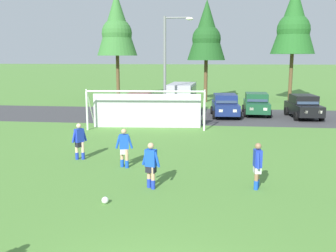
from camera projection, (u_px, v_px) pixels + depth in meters
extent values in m
plane|color=#518438|center=(190.00, 138.00, 21.60)|extent=(400.00, 400.00, 0.00)
cube|color=#3D3D3F|center=(196.00, 116.00, 29.63)|extent=(52.00, 8.40, 0.01)
sphere|color=white|center=(105.00, 200.00, 11.95)|extent=(0.22, 0.22, 0.22)
sphere|color=black|center=(105.00, 200.00, 11.95)|extent=(0.08, 0.08, 0.08)
sphere|color=red|center=(107.00, 200.00, 11.95)|extent=(0.07, 0.07, 0.07)
cylinder|color=white|center=(204.00, 111.00, 23.43)|extent=(0.12, 0.12, 2.44)
cylinder|color=white|center=(87.00, 111.00, 23.70)|extent=(0.12, 0.12, 2.44)
cylinder|color=white|center=(145.00, 91.00, 23.35)|extent=(7.31, 0.71, 0.12)
cylinder|color=white|center=(204.00, 107.00, 24.30)|extent=(0.24, 1.94, 2.46)
cylinder|color=white|center=(90.00, 107.00, 24.56)|extent=(0.24, 1.94, 2.46)
cube|color=silver|center=(147.00, 111.00, 24.57)|extent=(6.93, 0.60, 2.20)
cylinder|color=beige|center=(83.00, 151.00, 17.04)|extent=(0.14, 0.14, 0.80)
cylinder|color=beige|center=(77.00, 151.00, 17.03)|extent=(0.14, 0.14, 0.80)
cylinder|color=#1E38B7|center=(83.00, 156.00, 17.09)|extent=(0.15, 0.15, 0.32)
cylinder|color=#1E38B7|center=(77.00, 156.00, 17.07)|extent=(0.15, 0.15, 0.32)
cube|color=black|center=(80.00, 144.00, 16.98)|extent=(0.38, 0.40, 0.28)
cube|color=#1E38B7|center=(79.00, 135.00, 16.91)|extent=(0.42, 0.45, 0.60)
sphere|color=beige|center=(79.00, 126.00, 16.83)|extent=(0.22, 0.22, 0.22)
cylinder|color=#1E38B7|center=(84.00, 135.00, 17.06)|extent=(0.21, 0.24, 0.55)
cylinder|color=#1E38B7|center=(74.00, 137.00, 16.76)|extent=(0.21, 0.24, 0.55)
cylinder|color=#936B4C|center=(256.00, 179.00, 13.15)|extent=(0.14, 0.14, 0.80)
cylinder|color=#936B4C|center=(257.00, 177.00, 13.35)|extent=(0.14, 0.14, 0.80)
cylinder|color=blue|center=(256.00, 185.00, 13.20)|extent=(0.15, 0.15, 0.32)
cylinder|color=blue|center=(257.00, 183.00, 13.39)|extent=(0.15, 0.15, 0.32)
cube|color=silver|center=(257.00, 169.00, 13.19)|extent=(0.26, 0.36, 0.28)
cube|color=#1E38B7|center=(258.00, 158.00, 13.13)|extent=(0.28, 0.41, 0.60)
sphere|color=#936B4C|center=(258.00, 146.00, 13.05)|extent=(0.22, 0.22, 0.22)
cylinder|color=#1E38B7|center=(258.00, 161.00, 12.88)|extent=(0.12, 0.24, 0.55)
cylinder|color=#1E38B7|center=(257.00, 157.00, 13.37)|extent=(0.12, 0.24, 0.55)
cylinder|color=tan|center=(153.00, 178.00, 13.22)|extent=(0.14, 0.14, 0.80)
cylinder|color=tan|center=(149.00, 177.00, 13.38)|extent=(0.14, 0.14, 0.80)
cylinder|color=#1E38B7|center=(153.00, 185.00, 13.26)|extent=(0.15, 0.15, 0.32)
cylinder|color=#1E38B7|center=(149.00, 183.00, 13.42)|extent=(0.15, 0.15, 0.32)
cube|color=black|center=(151.00, 168.00, 13.24)|extent=(0.39, 0.30, 0.28)
cube|color=blue|center=(151.00, 158.00, 13.17)|extent=(0.43, 0.33, 0.60)
sphere|color=tan|center=(151.00, 146.00, 13.09)|extent=(0.22, 0.22, 0.22)
cylinder|color=blue|center=(157.00, 159.00, 13.05)|extent=(0.24, 0.15, 0.55)
cylinder|color=blue|center=(145.00, 157.00, 13.31)|extent=(0.24, 0.15, 0.55)
cylinder|color=tan|center=(127.00, 158.00, 15.74)|extent=(0.14, 0.14, 0.80)
cylinder|color=tan|center=(122.00, 158.00, 15.88)|extent=(0.14, 0.14, 0.80)
cylinder|color=blue|center=(127.00, 164.00, 15.78)|extent=(0.15, 0.15, 0.32)
cylinder|color=blue|center=(122.00, 163.00, 15.93)|extent=(0.15, 0.15, 0.32)
cube|color=silver|center=(124.00, 151.00, 15.75)|extent=(0.38, 0.29, 0.28)
cube|color=blue|center=(124.00, 142.00, 15.68)|extent=(0.42, 0.32, 0.60)
sphere|color=tan|center=(124.00, 131.00, 15.61)|extent=(0.22, 0.22, 0.22)
cylinder|color=blue|center=(130.00, 142.00, 15.67)|extent=(0.24, 0.14, 0.55)
cylinder|color=blue|center=(118.00, 142.00, 15.70)|extent=(0.24, 0.14, 0.55)
cube|color=maroon|center=(139.00, 106.00, 30.15)|extent=(1.97, 4.27, 0.76)
cube|color=maroon|center=(140.00, 97.00, 30.17)|extent=(1.74, 2.16, 0.64)
cube|color=#28384C|center=(137.00, 98.00, 29.23)|extent=(1.54, 0.38, 0.55)
cube|color=#28384C|center=(150.00, 97.00, 30.04)|extent=(0.11, 1.79, 0.45)
cube|color=white|center=(139.00, 109.00, 28.06)|extent=(0.28, 0.09, 0.20)
cube|color=white|center=(126.00, 108.00, 28.22)|extent=(0.28, 0.09, 0.20)
cube|color=#B21414|center=(151.00, 102.00, 32.06)|extent=(0.28, 0.09, 0.20)
cube|color=#B21414|center=(139.00, 102.00, 32.22)|extent=(0.28, 0.09, 0.20)
cylinder|color=black|center=(147.00, 113.00, 28.81)|extent=(0.27, 0.65, 0.64)
cylinder|color=black|center=(124.00, 113.00, 29.09)|extent=(0.27, 0.65, 0.64)
cylinder|color=black|center=(154.00, 109.00, 31.34)|extent=(0.27, 0.65, 0.64)
cylinder|color=black|center=(132.00, 108.00, 31.62)|extent=(0.27, 0.65, 0.64)
cube|color=#B2B2BC|center=(181.00, 105.00, 29.15)|extent=(2.22, 4.90, 1.10)
cube|color=#B2B2BC|center=(182.00, 91.00, 29.14)|extent=(2.03, 4.19, 1.10)
cube|color=#28384C|center=(178.00, 93.00, 27.24)|extent=(1.69, 0.55, 0.91)
cube|color=#28384C|center=(194.00, 91.00, 28.99)|extent=(0.23, 3.48, 0.77)
cube|color=white|center=(184.00, 109.00, 26.76)|extent=(0.28, 0.10, 0.20)
cube|color=white|center=(169.00, 108.00, 26.95)|extent=(0.28, 0.10, 0.20)
cube|color=#B21414|center=(192.00, 101.00, 31.34)|extent=(0.28, 0.10, 0.20)
cube|color=#B21414|center=(179.00, 101.00, 31.52)|extent=(0.28, 0.10, 0.20)
cylinder|color=black|center=(192.00, 116.00, 27.64)|extent=(0.27, 0.65, 0.64)
cylinder|color=black|center=(165.00, 115.00, 27.97)|extent=(0.27, 0.65, 0.64)
cylinder|color=black|center=(196.00, 110.00, 30.52)|extent=(0.27, 0.65, 0.64)
cylinder|color=black|center=(172.00, 109.00, 30.86)|extent=(0.27, 0.65, 0.64)
cube|color=navy|center=(225.00, 108.00, 29.05)|extent=(2.07, 4.31, 0.76)
cube|color=navy|center=(225.00, 98.00, 29.08)|extent=(1.79, 2.20, 0.64)
cube|color=#28384C|center=(226.00, 100.00, 28.13)|extent=(1.55, 0.41, 0.55)
cube|color=#28384C|center=(236.00, 98.00, 29.03)|extent=(0.16, 1.78, 0.45)
cube|color=white|center=(235.00, 111.00, 27.00)|extent=(0.28, 0.10, 0.20)
cube|color=white|center=(221.00, 111.00, 27.05)|extent=(0.28, 0.10, 0.20)
cube|color=#B21414|center=(229.00, 104.00, 31.04)|extent=(0.28, 0.10, 0.20)
cube|color=#B21414|center=(217.00, 104.00, 31.09)|extent=(0.28, 0.10, 0.20)
cylinder|color=black|center=(239.00, 115.00, 27.80)|extent=(0.28, 0.65, 0.64)
cylinder|color=black|center=(214.00, 115.00, 27.89)|extent=(0.28, 0.65, 0.64)
cylinder|color=black|center=(235.00, 110.00, 30.36)|extent=(0.28, 0.65, 0.64)
cylinder|color=black|center=(212.00, 110.00, 30.45)|extent=(0.28, 0.65, 0.64)
cube|color=#194C2D|center=(256.00, 106.00, 29.95)|extent=(1.93, 4.25, 0.76)
cube|color=#194C2D|center=(256.00, 97.00, 29.97)|extent=(1.72, 2.15, 0.64)
cube|color=#28384C|center=(257.00, 99.00, 29.03)|extent=(1.54, 0.36, 0.55)
cube|color=#28384C|center=(267.00, 97.00, 29.85)|extent=(0.10, 1.79, 0.45)
cube|color=white|center=(265.00, 109.00, 27.87)|extent=(0.28, 0.09, 0.20)
cube|color=white|center=(252.00, 109.00, 28.01)|extent=(0.28, 0.09, 0.20)
cube|color=#B21414|center=(260.00, 102.00, 31.88)|extent=(0.28, 0.09, 0.20)
cube|color=#B21414|center=(248.00, 102.00, 32.02)|extent=(0.28, 0.09, 0.20)
cylinder|color=black|center=(269.00, 114.00, 28.62)|extent=(0.26, 0.65, 0.64)
cylinder|color=black|center=(245.00, 113.00, 28.89)|extent=(0.26, 0.65, 0.64)
cylinder|color=black|center=(266.00, 109.00, 31.16)|extent=(0.26, 0.65, 0.64)
cylinder|color=black|center=(244.00, 108.00, 31.42)|extent=(0.26, 0.65, 0.64)
cube|color=black|center=(303.00, 109.00, 28.45)|extent=(2.13, 4.33, 0.76)
cube|color=black|center=(303.00, 99.00, 28.47)|extent=(1.82, 2.23, 0.64)
cube|color=#28384C|center=(308.00, 101.00, 27.52)|extent=(1.55, 0.44, 0.55)
cube|color=#28384C|center=(315.00, 99.00, 28.44)|extent=(0.18, 1.78, 0.45)
cube|color=white|center=(320.00, 112.00, 26.40)|extent=(0.29, 0.10, 0.20)
cube|color=white|center=(306.00, 112.00, 26.44)|extent=(0.29, 0.10, 0.20)
cube|color=#B21414|center=(302.00, 105.00, 30.45)|extent=(0.29, 0.10, 0.20)
cube|color=#B21414|center=(289.00, 105.00, 30.48)|extent=(0.29, 0.10, 0.20)
cylinder|color=black|center=(321.00, 116.00, 27.21)|extent=(0.29, 0.66, 0.64)
cylinder|color=black|center=(296.00, 116.00, 27.27)|extent=(0.29, 0.66, 0.64)
cylinder|color=black|center=(310.00, 111.00, 29.76)|extent=(0.29, 0.66, 0.64)
cylinder|color=black|center=(286.00, 111.00, 29.83)|extent=(0.29, 0.66, 0.64)
cylinder|color=brown|center=(118.00, 78.00, 40.35)|extent=(0.36, 0.36, 4.64)
cone|color=#387533|center=(117.00, 24.00, 39.34)|extent=(4.18, 4.18, 6.50)
sphere|color=#387533|center=(117.00, 33.00, 39.52)|extent=(3.13, 3.13, 3.13)
cylinder|color=brown|center=(206.00, 81.00, 38.30)|extent=(0.36, 0.36, 4.19)
cone|color=#1E511E|center=(207.00, 30.00, 37.39)|extent=(3.77, 3.77, 5.87)
sphere|color=#1E511E|center=(206.00, 39.00, 37.55)|extent=(2.83, 2.83, 2.83)
cylinder|color=brown|center=(291.00, 78.00, 38.45)|extent=(0.36, 0.36, 4.80)
cone|color=#236023|center=(294.00, 19.00, 37.41)|extent=(4.32, 4.32, 6.72)
sphere|color=#236023|center=(293.00, 30.00, 37.59)|extent=(3.24, 3.24, 3.24)
cylinder|color=slate|center=(165.00, 72.00, 25.02)|extent=(0.18, 0.18, 7.11)
cylinder|color=slate|center=(165.00, 123.00, 25.64)|extent=(0.32, 0.32, 0.30)
cylinder|color=slate|center=(177.00, 18.00, 24.31)|extent=(1.60, 0.10, 0.10)
ellipsoid|color=white|center=(190.00, 19.00, 24.23)|extent=(0.48, 0.28, 0.20)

